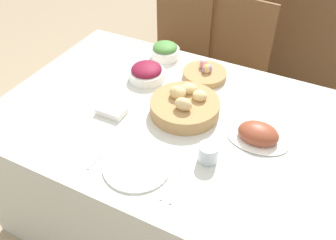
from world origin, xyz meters
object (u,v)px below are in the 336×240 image
object	(u,v)px
dinner_plate	(137,166)
butter_dish	(111,111)
chair_far_center	(230,68)
bread_basket	(185,105)
egg_basket	(205,73)
ham_platter	(258,135)
green_salad_bowl	(165,51)
fork	(103,153)
chair_far_left	(175,54)
drinking_cup	(208,153)
spoon	(181,184)
sideboard	(255,28)
beet_salad_bowl	(147,72)
knife	(174,181)

from	to	relation	value
dinner_plate	butter_dish	bearing A→B (deg)	139.99
chair_far_center	dinner_plate	world-z (taller)	chair_far_center
bread_basket	butter_dish	bearing A→B (deg)	-151.80
egg_basket	ham_platter	world-z (taller)	egg_basket
green_salad_bowl	fork	world-z (taller)	green_salad_bowl
chair_far_left	green_salad_bowl	bearing A→B (deg)	-68.36
fork	dinner_plate	bearing A→B (deg)	2.27
egg_basket	green_salad_bowl	distance (m)	0.29
fork	drinking_cup	xyz separation A→B (m)	(0.39, 0.16, 0.04)
bread_basket	drinking_cup	distance (m)	0.31
bread_basket	fork	world-z (taller)	bread_basket
chair_far_left	ham_platter	world-z (taller)	chair_far_left
chair_far_left	butter_dish	distance (m)	1.03
fork	spoon	xyz separation A→B (m)	(0.35, 0.00, 0.00)
egg_basket	green_salad_bowl	bearing A→B (deg)	162.92
chair_far_center	egg_basket	world-z (taller)	chair_far_center
sideboard	fork	size ratio (longest dim) A/B	7.57
egg_basket	dinner_plate	size ratio (longest dim) A/B	0.84
beet_salad_bowl	knife	size ratio (longest dim) A/B	0.93
bread_basket	knife	xyz separation A→B (m)	(0.13, -0.39, -0.04)
bread_basket	butter_dish	distance (m)	0.34
spoon	drinking_cup	world-z (taller)	drinking_cup
egg_basket	dinner_plate	bearing A→B (deg)	-89.68
dinner_plate	beet_salad_bowl	bearing A→B (deg)	115.86
chair_far_left	spoon	bearing A→B (deg)	-60.22
fork	butter_dish	xyz separation A→B (m)	(-0.11, 0.23, 0.01)
ham_platter	dinner_plate	bearing A→B (deg)	-135.88
fork	butter_dish	world-z (taller)	butter_dish
chair_far_center	green_salad_bowl	xyz separation A→B (m)	(-0.27, -0.43, 0.28)
chair_far_left	spoon	distance (m)	1.38
sideboard	ham_platter	xyz separation A→B (m)	(0.44, -1.63, 0.33)
drinking_cup	bread_basket	bearing A→B (deg)	132.20
sideboard	egg_basket	bearing A→B (deg)	-87.36
egg_basket	beet_salad_bowl	distance (m)	0.30
knife	spoon	bearing A→B (deg)	2.27
chair_far_center	green_salad_bowl	distance (m)	0.58
sideboard	beet_salad_bowl	distance (m)	1.50
drinking_cup	ham_platter	bearing A→B (deg)	55.13
chair_far_center	dinner_plate	distance (m)	1.24
chair_far_left	dinner_plate	distance (m)	1.31
beet_salad_bowl	chair_far_center	bearing A→B (deg)	69.35
drinking_cup	butter_dish	bearing A→B (deg)	172.11
bread_basket	dinner_plate	world-z (taller)	bread_basket
knife	spoon	size ratio (longest dim) A/B	1.00
drinking_cup	chair_far_center	bearing A→B (deg)	103.06
drinking_cup	green_salad_bowl	bearing A→B (deg)	129.38
fork	drinking_cup	bearing A→B (deg)	24.30
chair_far_center	egg_basket	size ratio (longest dim) A/B	4.16
egg_basket	butter_dish	xyz separation A→B (m)	(-0.27, -0.47, -0.01)
butter_dish	spoon	bearing A→B (deg)	-26.30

